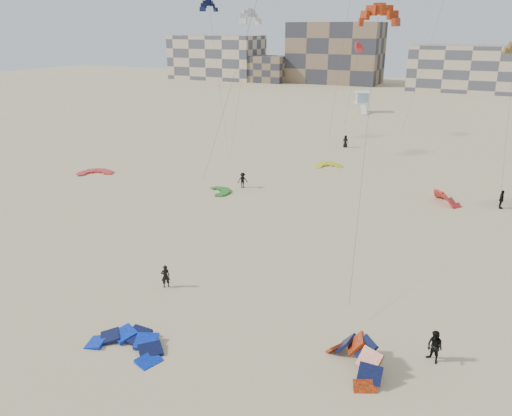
% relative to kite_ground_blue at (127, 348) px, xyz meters
% --- Properties ---
extents(ground, '(320.00, 320.00, 0.00)m').
position_rel_kite_ground_blue_xyz_m(ground, '(-1.29, 4.23, 0.00)').
color(ground, tan).
rests_on(ground, ground).
extents(kite_ground_blue, '(4.30, 4.53, 1.67)m').
position_rel_kite_ground_blue_xyz_m(kite_ground_blue, '(0.00, 0.00, 0.00)').
color(kite_ground_blue, '#023ADE').
rests_on(kite_ground_blue, ground).
extents(kite_ground_orange, '(5.53, 5.54, 3.97)m').
position_rel_kite_ground_blue_xyz_m(kite_ground_orange, '(11.75, 3.70, 0.00)').
color(kite_ground_orange, '#FF4315').
rests_on(kite_ground_orange, ground).
extents(kite_ground_red, '(5.43, 5.49, 0.65)m').
position_rel_kite_ground_blue_xyz_m(kite_ground_red, '(-26.19, 26.05, 0.00)').
color(kite_ground_red, red).
rests_on(kite_ground_red, ground).
extents(kite_ground_green, '(4.27, 4.24, 0.57)m').
position_rel_kite_ground_blue_xyz_m(kite_ground_green, '(-9.00, 26.25, 0.00)').
color(kite_ground_green, '#257E1A').
rests_on(kite_ground_green, ground).
extents(kite_ground_red_far, '(4.99, 4.97, 3.65)m').
position_rel_kite_ground_blue_xyz_m(kite_ground_red_far, '(13.23, 33.07, 0.00)').
color(kite_ground_red_far, red).
rests_on(kite_ground_red_far, ground).
extents(kite_ground_yellow, '(4.59, 4.67, 1.39)m').
position_rel_kite_ground_blue_xyz_m(kite_ground_yellow, '(-1.74, 41.26, 0.00)').
color(kite_ground_yellow, gold).
rests_on(kite_ground_yellow, ground).
extents(kitesurfer_main, '(0.70, 0.69, 1.62)m').
position_rel_kite_ground_blue_xyz_m(kitesurfer_main, '(-2.09, 6.61, 0.81)').
color(kitesurfer_main, black).
rests_on(kitesurfer_main, ground).
extents(kitesurfer_b, '(1.12, 1.06, 1.83)m').
position_rel_kite_ground_blue_xyz_m(kitesurfer_b, '(15.35, 6.04, 0.91)').
color(kitesurfer_b, black).
rests_on(kitesurfer_b, ground).
extents(kitesurfer_c, '(1.27, 1.21, 1.72)m').
position_rel_kite_ground_blue_xyz_m(kitesurfer_c, '(-7.52, 28.67, 0.86)').
color(kitesurfer_c, black).
rests_on(kitesurfer_c, ground).
extents(kitesurfer_d, '(0.66, 1.15, 1.85)m').
position_rel_kite_ground_blue_xyz_m(kitesurfer_d, '(18.15, 33.60, 0.92)').
color(kitesurfer_d, black).
rests_on(kitesurfer_d, ground).
extents(kitesurfer_e, '(0.92, 0.64, 1.78)m').
position_rel_kite_ground_blue_xyz_m(kitesurfer_e, '(-2.87, 52.61, 0.89)').
color(kitesurfer_e, black).
rests_on(kitesurfer_e, ground).
extents(kite_fly_orange, '(8.33, 31.07, 17.87)m').
position_rel_kite_ground_blue_xyz_m(kite_fly_orange, '(4.10, 36.89, 17.54)').
color(kite_fly_orange, '#FF4315').
rests_on(kite_fly_orange, ground).
extents(kite_fly_grey, '(4.10, 11.29, 17.83)m').
position_rel_kite_ground_blue_xyz_m(kite_fly_grey, '(-13.46, 42.79, 17.67)').
color(kite_fly_grey, white).
rests_on(kite_fly_grey, ground).
extents(kite_fly_navy, '(6.91, 6.43, 19.37)m').
position_rel_kite_ground_blue_xyz_m(kite_fly_navy, '(-23.79, 50.01, 19.37)').
color(kite_fly_navy, '#0C1338').
rests_on(kite_fly_navy, ground).
extents(kite_fly_red, '(4.28, 5.11, 13.94)m').
position_rel_kite_ground_blue_xyz_m(kite_fly_red, '(-4.14, 61.84, 13.62)').
color(kite_fly_red, red).
rests_on(kite_fly_red, ground).
extents(lifeguard_tower_far, '(3.83, 6.14, 4.12)m').
position_rel_kite_ground_blue_xyz_m(lifeguard_tower_far, '(-8.93, 85.58, 2.04)').
color(lifeguard_tower_far, white).
rests_on(lifeguard_tower_far, ground).
extents(condo_west_a, '(30.00, 15.00, 14.00)m').
position_rel_kite_ground_blue_xyz_m(condo_west_a, '(-71.29, 134.23, 7.00)').
color(condo_west_a, '#CBB594').
rests_on(condo_west_a, ground).
extents(condo_west_b, '(28.00, 14.00, 18.00)m').
position_rel_kite_ground_blue_xyz_m(condo_west_b, '(-31.29, 138.23, 9.00)').
color(condo_west_b, '#7D654B').
rests_on(condo_west_b, ground).
extents(condo_mid, '(32.00, 16.00, 12.00)m').
position_rel_kite_ground_blue_xyz_m(condo_mid, '(8.71, 134.23, 6.00)').
color(condo_mid, '#CBB594').
rests_on(condo_mid, ground).
extents(condo_fill_left, '(12.00, 10.00, 8.00)m').
position_rel_kite_ground_blue_xyz_m(condo_fill_left, '(-51.29, 132.23, 4.00)').
color(condo_fill_left, '#7D654B').
rests_on(condo_fill_left, ground).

